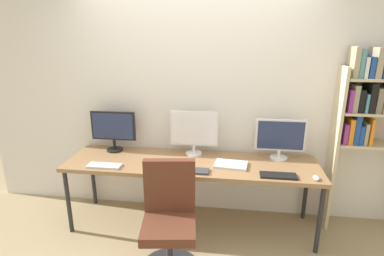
# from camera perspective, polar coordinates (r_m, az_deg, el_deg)

# --- Properties ---
(wall_back) EXTENTS (4.97, 0.10, 2.60)m
(wall_back) POSITION_cam_1_polar(r_m,az_deg,el_deg) (3.40, 0.83, 5.20)
(wall_back) COLOR silver
(wall_back) RESTS_ON ground_plane
(desk) EXTENTS (2.57, 0.68, 0.74)m
(desk) POSITION_cam_1_polar(r_m,az_deg,el_deg) (3.19, -0.12, -7.09)
(desk) COLOR #936D47
(desk) RESTS_ON ground_plane
(bookshelf) EXTENTS (0.83, 0.28, 1.89)m
(bookshelf) POSITION_cam_1_polar(r_m,az_deg,el_deg) (3.48, 30.55, 2.26)
(bookshelf) COLOR beige
(bookshelf) RESTS_ON ground_plane
(office_chair) EXTENTS (0.52, 0.52, 0.99)m
(office_chair) POSITION_cam_1_polar(r_m,az_deg,el_deg) (2.76, -4.20, -18.31)
(office_chair) COLOR #2D2D33
(office_chair) RESTS_ON ground_plane
(monitor_left) EXTENTS (0.50, 0.18, 0.45)m
(monitor_left) POSITION_cam_1_polar(r_m,az_deg,el_deg) (3.50, -14.40, -0.10)
(monitor_left) COLOR black
(monitor_left) RESTS_ON desk
(monitor_center) EXTENTS (0.51, 0.18, 0.48)m
(monitor_center) POSITION_cam_1_polar(r_m,az_deg,el_deg) (3.28, 0.37, -0.57)
(monitor_center) COLOR silver
(monitor_center) RESTS_ON desk
(monitor_right) EXTENTS (0.51, 0.18, 0.43)m
(monitor_right) POSITION_cam_1_polar(r_m,az_deg,el_deg) (3.30, 16.07, -1.73)
(monitor_right) COLOR silver
(monitor_right) RESTS_ON desk
(keyboard_left) EXTENTS (0.34, 0.13, 0.02)m
(keyboard_left) POSITION_cam_1_polar(r_m,az_deg,el_deg) (3.18, -15.98, -6.75)
(keyboard_left) COLOR silver
(keyboard_left) RESTS_ON desk
(keyboard_center) EXTENTS (0.40, 0.13, 0.02)m
(keyboard_center) POSITION_cam_1_polar(r_m,az_deg,el_deg) (2.96, -0.72, -7.89)
(keyboard_center) COLOR #38383D
(keyboard_center) RESTS_ON desk
(keyboard_right) EXTENTS (0.33, 0.13, 0.02)m
(keyboard_right) POSITION_cam_1_polar(r_m,az_deg,el_deg) (2.97, 15.73, -8.50)
(keyboard_right) COLOR black
(keyboard_right) RESTS_ON desk
(computer_mouse) EXTENTS (0.06, 0.10, 0.03)m
(computer_mouse) POSITION_cam_1_polar(r_m,az_deg,el_deg) (3.02, 22.07, -8.58)
(computer_mouse) COLOR silver
(computer_mouse) RESTS_ON desk
(laptop_closed) EXTENTS (0.34, 0.25, 0.02)m
(laptop_closed) POSITION_cam_1_polar(r_m,az_deg,el_deg) (3.10, 7.23, -6.78)
(laptop_closed) COLOR silver
(laptop_closed) RESTS_ON desk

